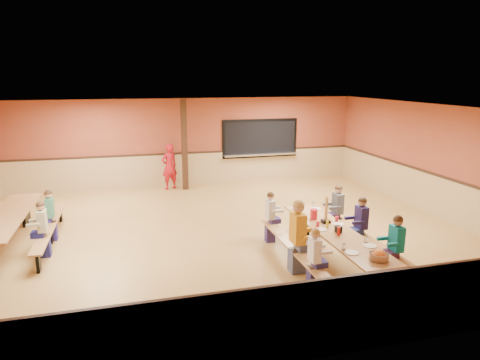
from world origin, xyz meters
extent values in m
plane|color=#A0783D|center=(0.00, 0.00, 0.00)|extent=(12.00, 12.00, 0.00)
cube|color=brown|center=(0.00, 5.00, 1.50)|extent=(12.00, 0.04, 3.00)
cube|color=brown|center=(0.00, -5.00, 1.50)|extent=(12.00, 0.04, 3.00)
cube|color=brown|center=(6.00, 0.00, 1.50)|extent=(0.04, 10.00, 3.00)
cube|color=white|center=(0.00, 0.00, 3.00)|extent=(12.00, 10.00, 0.04)
cube|color=black|center=(2.60, 4.97, 1.55)|extent=(2.60, 0.06, 1.20)
cube|color=silver|center=(2.60, 4.88, 0.98)|extent=(2.70, 0.28, 0.06)
cube|color=black|center=(-0.20, 4.40, 1.50)|extent=(0.18, 0.18, 3.00)
cube|color=#A17240|center=(1.86, -2.35, 0.72)|extent=(0.75, 3.60, 0.04)
cube|color=black|center=(1.86, -3.90, 0.35)|extent=(0.08, 0.60, 0.70)
cube|color=black|center=(1.86, -0.80, 0.35)|extent=(0.08, 0.60, 0.70)
cube|color=#A17240|center=(1.03, -2.35, 0.43)|extent=(0.26, 3.60, 0.04)
cube|color=black|center=(1.03, -2.35, 0.21)|extent=(0.06, 0.18, 0.41)
cube|color=#A17240|center=(2.68, -2.35, 0.43)|extent=(0.26, 3.60, 0.04)
cube|color=black|center=(2.68, -2.35, 0.21)|extent=(0.06, 0.18, 0.41)
cube|color=#A17240|center=(-4.65, 0.38, 0.72)|extent=(0.75, 3.60, 0.04)
cube|color=black|center=(-4.65, 1.93, 0.35)|extent=(0.08, 0.60, 0.70)
cube|color=#A17240|center=(-3.83, 0.38, 0.43)|extent=(0.26, 3.60, 0.04)
cube|color=black|center=(-3.83, 0.38, 0.21)|extent=(0.06, 0.18, 0.41)
imported|color=#B1141E|center=(-0.71, 4.55, 0.77)|extent=(0.67, 0.57, 1.55)
cylinder|color=red|center=(1.74, -1.61, 0.85)|extent=(0.16, 0.16, 0.22)
cube|color=black|center=(1.87, -2.48, 0.80)|extent=(0.10, 0.14, 0.13)
cylinder|color=yellow|center=(1.77, -2.21, 0.82)|extent=(0.06, 0.06, 0.17)
cylinder|color=#B2140F|center=(1.80, -2.63, 0.82)|extent=(0.06, 0.06, 0.17)
cube|color=black|center=(1.89, -1.89, 0.77)|extent=(0.16, 0.16, 0.06)
cube|color=#A17240|center=(1.89, -1.89, 1.05)|extent=(0.02, 0.09, 0.50)
camera|label=1|loc=(-2.00, -9.60, 3.71)|focal=32.00mm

